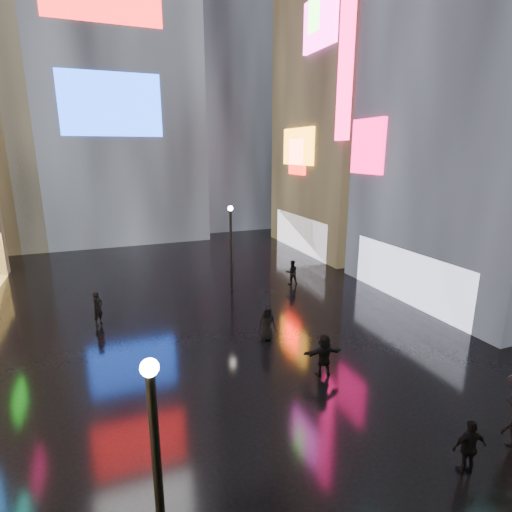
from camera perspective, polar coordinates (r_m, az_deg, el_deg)
ground at (r=21.92m, az=-7.71°, el=-7.68°), size 140.00×140.00×0.00m
building_right_mid at (r=27.35m, az=32.33°, el=26.81°), size 10.28×13.70×30.00m
building_right_far at (r=36.60m, az=14.33°, el=23.26°), size 10.28×12.00×28.00m
tower_main at (r=45.55m, az=-21.49°, el=30.06°), size 16.00×14.20×42.00m
tower_flank_right at (r=48.50m, az=-5.23°, el=25.06°), size 12.00×12.00×34.00m
lamp_near at (r=7.94m, az=-13.84°, el=-28.47°), size 0.30×0.30×5.20m
lamp_far at (r=24.02m, az=-3.59°, el=1.82°), size 0.30×0.30×5.20m
pedestrian_3 at (r=12.90m, az=28.18°, el=-22.92°), size 1.00×0.58×1.60m
pedestrian_4 at (r=18.21m, az=1.58°, el=-9.59°), size 0.84×0.59×1.62m
pedestrian_5 at (r=15.82m, az=9.68°, el=-13.78°), size 1.57×0.68×1.64m
pedestrian_6 at (r=21.22m, az=-21.66°, el=-6.97°), size 0.71×0.73×1.68m
pedestrian_7 at (r=25.67m, az=5.14°, el=-2.33°), size 0.87×0.74×1.59m
umbrella_2 at (r=17.75m, az=1.61°, el=-6.03°), size 1.13×1.12×0.80m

